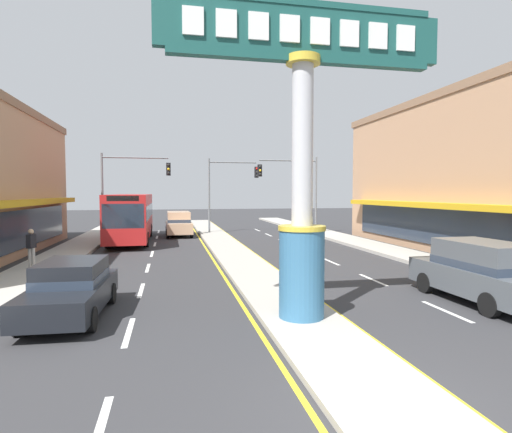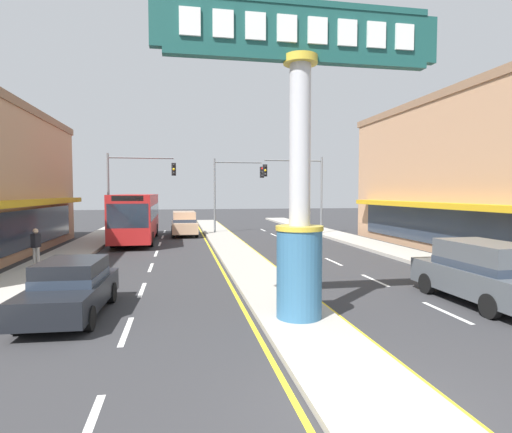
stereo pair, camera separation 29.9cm
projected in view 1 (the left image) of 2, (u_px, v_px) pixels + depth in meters
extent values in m
plane|color=#303033|center=(396.00, 416.00, 6.33)|extent=(160.00, 160.00, 0.00)
cube|color=#A39E93|center=(230.00, 250.00, 23.92)|extent=(2.12, 52.00, 0.14)
cube|color=#ADA89E|center=(55.00, 261.00, 20.18)|extent=(2.40, 60.00, 0.18)
cube|color=#ADA89E|center=(389.00, 250.00, 23.75)|extent=(2.40, 60.00, 0.18)
cube|color=silver|center=(129.00, 332.00, 10.14)|extent=(0.14, 2.20, 0.01)
cube|color=silver|center=(141.00, 290.00, 14.44)|extent=(0.14, 2.20, 0.01)
cube|color=silver|center=(148.00, 268.00, 18.75)|extent=(0.14, 2.20, 0.01)
cube|color=silver|center=(152.00, 254.00, 23.05)|extent=(0.14, 2.20, 0.01)
cube|color=silver|center=(155.00, 244.00, 27.35)|extent=(0.14, 2.20, 0.01)
cube|color=silver|center=(157.00, 237.00, 31.65)|extent=(0.14, 2.20, 0.01)
cube|color=silver|center=(159.00, 232.00, 35.96)|extent=(0.14, 2.20, 0.01)
cube|color=silver|center=(446.00, 311.00, 11.90)|extent=(0.14, 2.20, 0.01)
cube|color=silver|center=(373.00, 280.00, 16.20)|extent=(0.14, 2.20, 0.01)
cube|color=silver|center=(330.00, 261.00, 20.50)|extent=(0.14, 2.20, 0.01)
cube|color=silver|center=(303.00, 249.00, 24.80)|extent=(0.14, 2.20, 0.01)
cube|color=silver|center=(283.00, 241.00, 29.11)|extent=(0.14, 2.20, 0.01)
cube|color=silver|center=(268.00, 235.00, 33.41)|extent=(0.14, 2.20, 0.01)
cube|color=silver|center=(257.00, 230.00, 37.71)|extent=(0.14, 2.20, 0.01)
cube|color=yellow|center=(208.00, 252.00, 23.68)|extent=(0.12, 52.00, 0.01)
cube|color=yellow|center=(251.00, 251.00, 24.18)|extent=(0.12, 52.00, 0.01)
cylinder|color=#33668C|center=(302.00, 274.00, 10.84)|extent=(1.18, 1.18, 2.28)
cylinder|color=gold|center=(302.00, 228.00, 10.77)|extent=(1.24, 1.24, 0.12)
cylinder|color=#B7B7BC|center=(302.00, 144.00, 10.65)|extent=(0.55, 0.55, 4.42)
cylinder|color=gold|center=(303.00, 60.00, 10.53)|extent=(0.87, 0.87, 0.20)
cube|color=#194C47|center=(303.00, 32.00, 10.49)|extent=(7.42, 0.24, 1.20)
cube|color=#194C47|center=(303.00, 5.00, 10.45)|extent=(6.83, 0.29, 0.16)
cube|color=#194C47|center=(303.00, 60.00, 10.53)|extent=(6.83, 0.29, 0.16)
cube|color=white|center=(193.00, 21.00, 9.79)|extent=(0.50, 0.06, 0.66)
cube|color=white|center=(226.00, 23.00, 9.94)|extent=(0.50, 0.06, 0.66)
cube|color=white|center=(259.00, 26.00, 10.10)|extent=(0.50, 0.06, 0.66)
cube|color=white|center=(290.00, 29.00, 10.26)|extent=(0.50, 0.06, 0.66)
cube|color=white|center=(320.00, 31.00, 10.42)|extent=(0.50, 0.06, 0.66)
cube|color=white|center=(349.00, 34.00, 10.58)|extent=(0.50, 0.06, 0.66)
cube|color=white|center=(378.00, 36.00, 10.74)|extent=(0.50, 0.06, 0.66)
cube|color=white|center=(406.00, 38.00, 10.90)|extent=(0.50, 0.06, 0.66)
cube|color=gold|center=(29.00, 202.00, 21.36)|extent=(0.90, 16.79, 0.30)
cube|color=#283342|center=(21.00, 229.00, 21.35)|extent=(0.08, 16.20, 2.00)
cube|color=tan|center=(499.00, 177.00, 23.35)|extent=(7.60, 21.78, 8.52)
cube|color=#89674C|center=(502.00, 96.00, 23.09)|extent=(7.75, 22.21, 0.45)
cube|color=gold|center=(431.00, 205.00, 22.58)|extent=(0.90, 18.51, 0.30)
cube|color=#283342|center=(437.00, 227.00, 22.74)|extent=(0.08, 17.86, 2.00)
cylinder|color=slate|center=(102.00, 197.00, 29.56)|extent=(0.16, 0.16, 6.20)
cylinder|color=slate|center=(135.00, 158.00, 29.87)|extent=(4.62, 0.12, 0.12)
cube|color=black|center=(168.00, 169.00, 30.22)|extent=(0.32, 0.24, 0.92)
sphere|color=black|center=(168.00, 165.00, 30.07)|extent=(0.17, 0.17, 0.17)
sphere|color=yellow|center=(168.00, 169.00, 30.09)|extent=(0.17, 0.17, 0.17)
sphere|color=black|center=(168.00, 173.00, 30.10)|extent=(0.17, 0.17, 0.17)
cylinder|color=slate|center=(316.00, 196.00, 33.21)|extent=(0.16, 0.16, 6.20)
cylinder|color=slate|center=(288.00, 161.00, 32.59)|extent=(4.62, 0.12, 0.12)
cube|color=black|center=(260.00, 170.00, 32.01)|extent=(0.32, 0.24, 0.92)
sphere|color=black|center=(260.00, 166.00, 31.86)|extent=(0.17, 0.17, 0.17)
sphere|color=yellow|center=(260.00, 170.00, 31.87)|extent=(0.17, 0.17, 0.17)
sphere|color=black|center=(260.00, 174.00, 31.89)|extent=(0.17, 0.17, 0.17)
cylinder|color=slate|center=(209.00, 196.00, 34.28)|extent=(0.16, 0.16, 6.20)
cylinder|color=slate|center=(233.00, 162.00, 34.52)|extent=(3.96, 0.12, 0.12)
cube|color=black|center=(256.00, 172.00, 34.81)|extent=(0.32, 0.24, 0.92)
sphere|color=red|center=(257.00, 169.00, 34.66)|extent=(0.17, 0.17, 0.17)
sphere|color=black|center=(257.00, 172.00, 34.67)|extent=(0.17, 0.17, 0.17)
sphere|color=black|center=(257.00, 176.00, 34.69)|extent=(0.17, 0.17, 0.17)
cube|color=#B21E1E|center=(131.00, 215.00, 28.97)|extent=(2.61, 11.22, 2.90)
cube|color=#283342|center=(131.00, 211.00, 28.95)|extent=(2.63, 11.00, 0.90)
cube|color=#283342|center=(123.00, 216.00, 23.53)|extent=(2.30, 0.10, 1.40)
cube|color=black|center=(123.00, 198.00, 23.47)|extent=(1.75, 0.10, 0.30)
cylinder|color=black|center=(146.00, 239.00, 25.90)|extent=(0.29, 0.96, 0.96)
cylinder|color=black|center=(107.00, 240.00, 25.42)|extent=(0.29, 0.96, 0.96)
cylinder|color=black|center=(150.00, 230.00, 32.13)|extent=(0.29, 0.96, 0.96)
cylinder|color=black|center=(119.00, 231.00, 31.64)|extent=(0.29, 0.96, 0.96)
cube|color=black|center=(71.00, 296.00, 11.27)|extent=(1.95, 4.37, 0.66)
cube|color=black|center=(72.00, 272.00, 11.41)|extent=(1.64, 2.22, 0.60)
cube|color=#283342|center=(72.00, 278.00, 11.42)|extent=(1.68, 2.24, 0.24)
cylinder|color=black|center=(91.00, 320.00, 10.10)|extent=(0.25, 0.63, 0.62)
cylinder|color=black|center=(19.00, 323.00, 9.85)|extent=(0.25, 0.63, 0.62)
cylinder|color=black|center=(111.00, 293.00, 12.73)|extent=(0.25, 0.63, 0.62)
cylinder|color=black|center=(55.00, 295.00, 12.48)|extent=(0.25, 0.63, 0.62)
cube|color=tan|center=(179.00, 227.00, 32.45)|extent=(2.02, 4.65, 0.80)
cube|color=tan|center=(179.00, 217.00, 32.59)|extent=(1.75, 2.89, 0.80)
cube|color=#283342|center=(179.00, 220.00, 32.60)|extent=(1.78, 2.92, 0.24)
cylinder|color=black|center=(192.00, 233.00, 31.29)|extent=(0.24, 0.69, 0.68)
cylinder|color=black|center=(168.00, 234.00, 30.89)|extent=(0.24, 0.69, 0.68)
cylinder|color=black|center=(189.00, 230.00, 34.06)|extent=(0.24, 0.69, 0.68)
cylinder|color=black|center=(167.00, 230.00, 33.66)|extent=(0.24, 0.69, 0.68)
cube|color=#4C5156|center=(479.00, 280.00, 12.88)|extent=(1.97, 4.63, 0.80)
cube|color=#4C5156|center=(484.00, 255.00, 12.66)|extent=(1.71, 2.88, 0.80)
cube|color=#283342|center=(484.00, 264.00, 12.67)|extent=(1.75, 2.91, 0.24)
cylinder|color=black|center=(425.00, 283.00, 14.11)|extent=(0.23, 0.68, 0.68)
cylinder|color=black|center=(470.00, 280.00, 14.48)|extent=(0.23, 0.68, 0.68)
cylinder|color=black|center=(490.00, 305.00, 11.33)|extent=(0.23, 0.68, 0.68)
cylinder|color=#B7B2AD|center=(30.00, 258.00, 17.82)|extent=(0.14, 0.14, 0.84)
cylinder|color=#B7B2AD|center=(34.00, 258.00, 17.85)|extent=(0.14, 0.14, 0.84)
cube|color=black|center=(31.00, 241.00, 17.79)|extent=(0.32, 0.45, 0.60)
sphere|color=beige|center=(31.00, 231.00, 17.77)|extent=(0.22, 0.22, 0.22)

